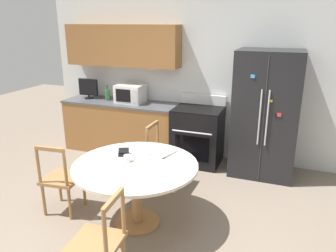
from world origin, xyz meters
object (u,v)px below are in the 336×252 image
Objects in this scene: oven_range at (198,135)px; dining_chair_far at (163,157)px; candle_glass at (127,159)px; dining_chair_left at (61,179)px; dining_chair_near at (99,243)px; refrigerator at (265,114)px; counter_bottle at (108,95)px; wallet at (124,153)px; countertop_tv at (88,88)px; microwave at (130,94)px.

oven_range reaches higher than dining_chair_far.
oven_range reaches higher than candle_glass.
dining_chair_left is 1.00× the size of dining_chair_near.
refrigerator is 2.27m from candle_glass.
oven_range is at bearing 54.38° from dining_chair_left.
counter_bottle is 0.29× the size of dining_chair_near.
dining_chair_near is (-0.07, -2.86, -0.03)m from oven_range.
candle_glass is at bearing -125.29° from refrigerator.
dining_chair_far reaches higher than wallet.
refrigerator is 2.23m from wallet.
dining_chair_left is at bearing -172.21° from candle_glass.
refrigerator is at bearing -1.58° from countertop_tv.
refrigerator is at bearing -25.43° from dining_chair_near.
microwave is at bearing -0.39° from countertop_tv.
candle_glass is (-1.31, -1.85, -0.15)m from refrigerator.
oven_range is 1.80m from wallet.
dining_chair_left reaches higher than candle_glass.
countertop_tv is at bearing 179.18° from counter_bottle.
counter_bottle is (0.39, -0.01, -0.09)m from countertop_tv.
oven_range is at bearing -1.54° from countertop_tv.
candle_glass is at bearing 8.26° from dining_chair_near.
wallet is (-0.35, 1.13, 0.34)m from dining_chair_near.
countertop_tv reaches higher than microwave.
countertop_tv is 0.40m from counter_bottle.
countertop_tv reaches higher than wallet.
microwave is 0.45m from counter_bottle.
countertop_tv reaches higher than candle_glass.
counter_bottle is 0.29× the size of dining_chair_far.
refrigerator reaches higher than microwave.
wallet is at bearing -65.68° from microwave.
countertop_tv reaches higher than dining_chair_left.
refrigerator is at bearing 54.71° from candle_glass.
microwave reaches higher than dining_chair_near.
microwave reaches higher than candle_glass.
oven_range is at bearing 76.44° from wallet.
dining_chair_left is (-2.15, -1.97, -0.49)m from refrigerator.
oven_range is 1.75m from counter_bottle.
countertop_tv is at bearing 178.42° from refrigerator.
dining_chair_near is (-1.09, -2.83, -0.49)m from refrigerator.
counter_bottle is at bearing 98.65° from dining_chair_left.
countertop_tv is at bearing 29.90° from dining_chair_near.
dining_chair_near is 11.07× the size of candle_glass.
counter_bottle reaches higher than candle_glass.
dining_chair_left is at bearing -75.20° from counter_bottle.
microwave is at bearing 17.20° from dining_chair_near.
oven_range is (-1.02, 0.03, -0.46)m from refrigerator.
counter_bottle is at bearing -123.47° from dining_chair_far.
refrigerator reaches higher than wallet.
candle_glass is at bearing -49.76° from wallet.
dining_chair_left is 1.38m from dining_chair_far.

